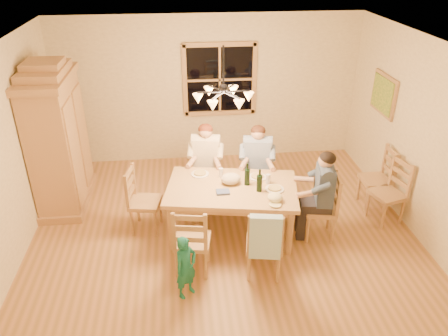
{
  "coord_description": "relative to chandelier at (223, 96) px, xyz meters",
  "views": [
    {
      "loc": [
        -0.56,
        -5.2,
        3.83
      ],
      "look_at": [
        0.02,
        0.1,
        1.0
      ],
      "focal_mm": 35.0,
      "sensor_mm": 36.0,
      "label": 1
    }
  ],
  "objects": [
    {
      "name": "towel",
      "position": [
        0.37,
        -1.12,
        -1.38
      ],
      "size": [
        0.39,
        0.17,
        0.58
      ],
      "primitive_type": "cube",
      "rotation": [
        0.0,
        0.0,
        -0.18
      ],
      "color": "#9EC7D6",
      "rests_on": "chair_near_right"
    },
    {
      "name": "wall_left",
      "position": [
        -2.75,
        0.0,
        -0.73
      ],
      "size": [
        0.02,
        5.0,
        2.7
      ],
      "primitive_type": "cube",
      "color": "#C5B68B",
      "rests_on": "floor"
    },
    {
      "name": "wall_back",
      "position": [
        0.0,
        2.5,
        -0.73
      ],
      "size": [
        5.5,
        0.02,
        2.7
      ],
      "primitive_type": "cube",
      "color": "#C5B68B",
      "rests_on": "floor"
    },
    {
      "name": "window",
      "position": [
        0.2,
        2.47,
        -0.53
      ],
      "size": [
        1.3,
        0.06,
        1.3
      ],
      "color": "black",
      "rests_on": "wall_back"
    },
    {
      "name": "plate_woman",
      "position": [
        -0.3,
        0.38,
        -1.31
      ],
      "size": [
        0.26,
        0.26,
        0.02
      ],
      "primitive_type": "cylinder",
      "color": "white",
      "rests_on": "dining_table"
    },
    {
      "name": "chair_spare_back",
      "position": [
        2.45,
        0.46,
        -1.77
      ],
      "size": [
        0.43,
        0.45,
        0.99
      ],
      "rotation": [
        0.0,
        0.0,
        1.55
      ],
      "color": "#9C6E44",
      "rests_on": "floor"
    },
    {
      "name": "chair_spare_front",
      "position": [
        2.45,
        0.03,
        -1.77
      ],
      "size": [
        0.52,
        0.54,
        0.99
      ],
      "rotation": [
        0.0,
        0.0,
        1.84
      ],
      "color": "#9C6E44",
      "rests_on": "floor"
    },
    {
      "name": "wall_right",
      "position": [
        2.75,
        0.0,
        -0.73
      ],
      "size": [
        0.02,
        5.0,
        2.7
      ],
      "primitive_type": "cube",
      "color": "#C5B68B",
      "rests_on": "floor"
    },
    {
      "name": "painting",
      "position": [
        2.71,
        1.2,
        -0.48
      ],
      "size": [
        0.06,
        0.78,
        0.64
      ],
      "color": "#9C7A43",
      "rests_on": "wall_right"
    },
    {
      "name": "wine_glass_b",
      "position": [
        0.63,
        0.03,
        -1.25
      ],
      "size": [
        0.06,
        0.06,
        0.14
      ],
      "primitive_type": "cylinder",
      "color": "silver",
      "rests_on": "dining_table"
    },
    {
      "name": "napkin",
      "position": [
        -0.03,
        -0.16,
        -1.3
      ],
      "size": [
        0.2,
        0.17,
        0.03
      ],
      "primitive_type": "cube",
      "rotation": [
        0.0,
        0.0,
        -0.18
      ],
      "color": "#475583",
      "rests_on": "dining_table"
    },
    {
      "name": "chair_end_right",
      "position": [
        1.34,
        -0.24,
        -1.77
      ],
      "size": [
        0.49,
        0.51,
        0.99
      ],
      "rotation": [
        0.0,
        0.0,
        1.39
      ],
      "color": "#9C6E44",
      "rests_on": "floor"
    },
    {
      "name": "adult_plaid_man",
      "position": [
        0.61,
        0.75,
        -1.24
      ],
      "size": [
        0.45,
        0.48,
        0.87
      ],
      "rotation": [
        0.0,
        0.0,
        2.97
      ],
      "color": "#305086",
      "rests_on": "floor"
    },
    {
      "name": "chair_near_right",
      "position": [
        0.41,
        -0.93,
        -1.77
      ],
      "size": [
        0.51,
        0.49,
        0.99
      ],
      "rotation": [
        0.0,
        0.0,
        -0.18
      ],
      "color": "#9C6E44",
      "rests_on": "floor"
    },
    {
      "name": "adult_woman",
      "position": [
        -0.18,
        0.89,
        -1.24
      ],
      "size": [
        0.45,
        0.48,
        0.87
      ],
      "rotation": [
        0.0,
        0.0,
        2.97
      ],
      "color": "beige",
      "rests_on": "floor"
    },
    {
      "name": "wine_glass_a",
      "position": [
        -0.01,
        0.28,
        -1.25
      ],
      "size": [
        0.06,
        0.06,
        0.14
      ],
      "primitive_type": "cylinder",
      "color": "silver",
      "rests_on": "dining_table"
    },
    {
      "name": "plate_slate",
      "position": [
        0.69,
        -0.16,
        -1.31
      ],
      "size": [
        0.26,
        0.26,
        0.02
      ],
      "primitive_type": "cylinder",
      "color": "white",
      "rests_on": "dining_table"
    },
    {
      "name": "chair_far_left",
      "position": [
        -0.18,
        0.89,
        -1.77
      ],
      "size": [
        0.51,
        0.49,
        0.99
      ],
      "rotation": [
        0.0,
        0.0,
        2.97
      ],
      "color": "#9C6E44",
      "rests_on": "floor"
    },
    {
      "name": "wine_bottle_a",
      "position": [
        0.33,
        0.02,
        -1.15
      ],
      "size": [
        0.08,
        0.08,
        0.33
      ],
      "primitive_type": "cylinder",
      "color": "black",
      "rests_on": "dining_table"
    },
    {
      "name": "chair_near_left",
      "position": [
        -0.48,
        -0.78,
        -1.77
      ],
      "size": [
        0.51,
        0.49,
        0.99
      ],
      "rotation": [
        0.0,
        0.0,
        -0.18
      ],
      "color": "#9C6E44",
      "rests_on": "floor"
    },
    {
      "name": "chair_end_left",
      "position": [
        -1.11,
        0.2,
        -1.77
      ],
      "size": [
        0.49,
        0.51,
        0.99
      ],
      "rotation": [
        0.0,
        0.0,
        -1.75
      ],
      "color": "#9C6E44",
      "rests_on": "floor"
    },
    {
      "name": "cap",
      "position": [
        0.63,
        -0.44,
        -1.26
      ],
      "size": [
        0.2,
        0.2,
        0.11
      ],
      "primitive_type": "ellipsoid",
      "color": "beige",
      "rests_on": "dining_table"
    },
    {
      "name": "dining_table",
      "position": [
        0.11,
        -0.02,
        -1.42
      ],
      "size": [
        1.96,
        1.4,
        0.76
      ],
      "rotation": [
        0.0,
        0.0,
        -0.18
      ],
      "color": "tan",
      "rests_on": "floor"
    },
    {
      "name": "floor",
      "position": [
        0.0,
        0.0,
        -2.08
      ],
      "size": [
        5.5,
        5.5,
        0.0
      ],
      "primitive_type": "plane",
      "color": "olive",
      "rests_on": "ground"
    },
    {
      "name": "armoire",
      "position": [
        -2.42,
        1.12,
        -1.02
      ],
      "size": [
        0.66,
        1.4,
        2.3
      ],
      "color": "#9C7A43",
      "rests_on": "floor"
    },
    {
      "name": "adult_slate_man",
      "position": [
        1.34,
        -0.24,
        -1.24
      ],
      "size": [
        0.48,
        0.45,
        0.87
      ],
      "rotation": [
        0.0,
        0.0,
        1.39
      ],
      "color": "#3C4960",
      "rests_on": "floor"
    },
    {
      "name": "cloth_bundle",
      "position": [
        0.11,
        0.07,
        -1.24
      ],
      "size": [
        0.28,
        0.22,
        0.15
      ],
      "primitive_type": "ellipsoid",
      "color": "tan",
      "rests_on": "dining_table"
    },
    {
      "name": "plate_plaid",
      "position": [
        0.51,
        0.2,
        -1.31
      ],
      "size": [
        0.26,
        0.26,
        0.02
      ],
      "primitive_type": "cylinder",
      "color": "white",
      "rests_on": "dining_table"
    },
    {
      "name": "child",
      "position": [
        -0.58,
        -1.22,
        -1.66
      ],
      "size": [
        0.36,
        0.35,
        0.83
      ],
      "primitive_type": "imported",
      "rotation": [
        0.0,
        0.0,
        0.7
      ],
      "color": "#186C5B",
      "rests_on": "floor"
    },
    {
      "name": "chair_far_right",
      "position": [
        0.61,
        0.75,
        -1.77
      ],
      "size": [
        0.51,
        0.49,
        0.99
      ],
      "rotation": [
        0.0,
        0.0,
        2.97
      ],
      "color": "#9C6E44",
      "rests_on": "floor"
    },
    {
      "name": "chandelier",
      "position": [
        0.0,
        0.0,
        0.0
      ],
      "size": [
        0.77,
        0.68,
        0.71
      ],
      "color": "black",
      "rests_on": "ceiling"
    },
    {
      "name": "ceiling",
      "position": [
        0.0,
        0.0,
        0.62
      ],
      "size": [
        5.5,
        5.0,
        0.02
      ],
      "primitive_type": "cube",
      "color": "white",
      "rests_on": "wall_back"
    },
    {
      "name": "wine_bottle_b",
      "position": [
        0.47,
        -0.17,
        -1.15
      ],
      "size": [
        0.08,
        0.08,
        0.33
      ],
      "primitive_type": "cylinder",
      "color": "black",
      "rests_on": "dining_table"
    }
  ]
}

